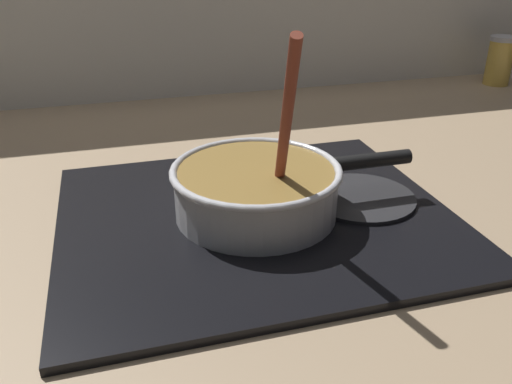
# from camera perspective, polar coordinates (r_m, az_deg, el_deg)

# --- Properties ---
(ground) EXTENTS (2.40, 1.60, 0.04)m
(ground) POSITION_cam_1_polar(r_m,az_deg,el_deg) (0.68, -5.98, -9.83)
(ground) COLOR #9E8466
(hob_plate) EXTENTS (0.56, 0.48, 0.01)m
(hob_plate) POSITION_cam_1_polar(r_m,az_deg,el_deg) (0.78, 0.00, -2.68)
(hob_plate) COLOR black
(hob_plate) RESTS_ON ground
(burner_ring) EXTENTS (0.20, 0.20, 0.01)m
(burner_ring) POSITION_cam_1_polar(r_m,az_deg,el_deg) (0.77, 0.00, -2.03)
(burner_ring) COLOR #592D0C
(burner_ring) RESTS_ON hob_plate
(spare_burner) EXTENTS (0.17, 0.17, 0.01)m
(spare_burner) POSITION_cam_1_polar(r_m,az_deg,el_deg) (0.83, 11.20, -0.57)
(spare_burner) COLOR #262628
(spare_burner) RESTS_ON hob_plate
(cooking_pan) EXTENTS (0.36, 0.27, 0.28)m
(cooking_pan) POSITION_cam_1_polar(r_m,az_deg,el_deg) (0.75, 0.12, 0.39)
(cooking_pan) COLOR silver
(cooking_pan) RESTS_ON hob_plate
(condiment_jar) EXTENTS (0.07, 0.07, 0.13)m
(condiment_jar) POSITION_cam_1_polar(r_m,az_deg,el_deg) (1.63, 24.80, 12.76)
(condiment_jar) COLOR gold
(condiment_jar) RESTS_ON ground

